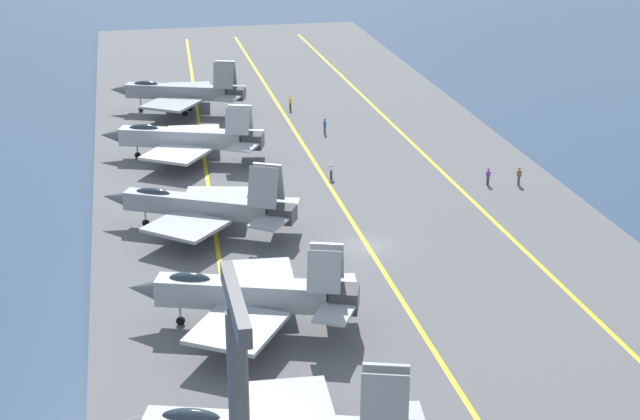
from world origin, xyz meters
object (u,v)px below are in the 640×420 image
Objects in this scene: crew_white_vest at (331,169)px; crew_brown_vest at (519,175)px; parked_jet_third at (202,206)px; crew_yellow_vest at (290,102)px; parked_jet_fourth at (184,138)px; crew_blue_vest at (325,125)px; parked_jet_fifth at (180,92)px; parked_jet_second at (247,294)px; crew_purple_vest at (488,176)px.

crew_brown_vest is (-5.37, -17.03, -0.00)m from crew_white_vest.
parked_jet_third is 39.03m from crew_yellow_vest.
parked_jet_fourth is at bearing 57.05° from crew_white_vest.
parked_jet_third reaches higher than crew_brown_vest.
crew_white_vest is 15.09m from crew_blue_vest.
crew_brown_vest is at bearing -137.28° from parked_jet_fifth.
parked_jet_second is 17.65m from parked_jet_third.
parked_jet_fourth reaches higher than crew_white_vest.
parked_jet_second is at bearing 167.02° from crew_yellow_vest.
parked_jet_fifth is (37.68, -0.87, 0.20)m from parked_jet_third.
crew_brown_vest reaches higher than crew_blue_vest.
crew_white_vest is (-26.58, -12.48, -1.61)m from parked_jet_fifth.
crew_purple_vest is 22.83m from crew_blue_vest.
crew_blue_vest is (25.98, -15.85, -1.43)m from parked_jet_third.
crew_purple_vest is at bearing -108.44° from crew_white_vest.
parked_jet_second is at bearing 128.79° from crew_brown_vest.
crew_white_vest is at bearing -50.27° from parked_jet_third.
parked_jet_fifth is at bearing 40.42° from crew_purple_vest.
parked_jet_fifth is 9.28× the size of crew_yellow_vest.
parked_jet_third is at bearing 159.25° from crew_yellow_vest.
crew_brown_vest is (23.32, -29.02, -1.60)m from parked_jet_second.
parked_jet_second is at bearing 132.47° from crew_purple_vest.
crew_blue_vest is at bearing -18.39° from parked_jet_second.
parked_jet_second is 31.14m from crew_white_vest.
parked_jet_second is 0.93× the size of parked_jet_fourth.
parked_jet_second reaches higher than parked_jet_fourth.
crew_white_vest reaches higher than crew_blue_vest.
crew_white_vest and crew_brown_vest have the same top height.
parked_jet_second is 9.44× the size of crew_purple_vest.
crew_brown_vest is at bearing -144.35° from crew_blue_vest.
parked_jet_fifth is 29.41m from crew_white_vest.
parked_jet_fourth is 1.03× the size of parked_jet_fifth.
parked_jet_third reaches higher than crew_blue_vest.
crew_blue_vest is (14.88, -2.50, -0.03)m from crew_white_vest.
parked_jet_fourth is at bearing 0.06° from parked_jet_third.
crew_purple_vest is 14.95m from crew_white_vest.
crew_blue_vest is at bearing -31.39° from parked_jet_third.
crew_brown_vest reaches higher than crew_purple_vest.
parked_jet_fourth is at bearing 2.12° from parked_jet_second.
parked_jet_fourth is 9.54× the size of crew_white_vest.
parked_jet_fifth is at bearing -2.85° from parked_jet_fourth.
parked_jet_fourth is (37.36, 1.38, -0.28)m from parked_jet_second.
crew_yellow_vest is at bearing -20.75° from parked_jet_third.
parked_jet_second reaches higher than crew_purple_vest.
parked_jet_second reaches higher than crew_blue_vest.
crew_brown_vest is (-0.64, -2.84, 0.06)m from crew_purple_vest.
crew_yellow_vest is 34.93m from crew_brown_vest.
parked_jet_second is at bearing -179.49° from parked_jet_fifth.
parked_jet_second is 9.10× the size of crew_blue_vest.
crew_white_vest is 1.00× the size of crew_brown_vest.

